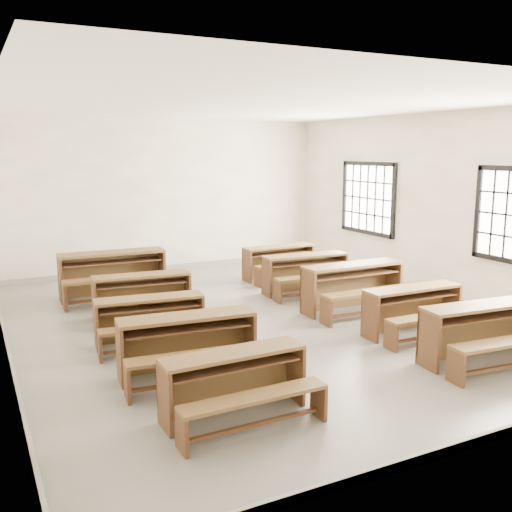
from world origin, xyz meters
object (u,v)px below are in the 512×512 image
desk_set_6 (414,307)px  desk_set_5 (483,329)px  desk_set_7 (354,284)px  desk_set_2 (150,317)px  desk_set_4 (113,271)px  desk_set_3 (143,293)px  desk_set_1 (189,341)px  desk_set_8 (306,271)px  desk_set_9 (280,260)px  desk_set_0 (236,380)px

desk_set_6 → desk_set_5: bearing=-88.7°
desk_set_5 → desk_set_7: bearing=96.5°
desk_set_2 → desk_set_4: desk_set_4 is taller
desk_set_3 → desk_set_4: bearing=100.8°
desk_set_1 → desk_set_6: bearing=5.7°
desk_set_3 → desk_set_7: size_ratio=0.91×
desk_set_2 → desk_set_8: bearing=30.4°
desk_set_6 → desk_set_4: bearing=131.4°
desk_set_3 → desk_set_7: 3.35m
desk_set_4 → desk_set_9: 3.33m
desk_set_7 → desk_set_1: bearing=-157.3°
desk_set_4 → desk_set_8: 3.43m
desk_set_4 → desk_set_6: desk_set_4 is taller
desk_set_0 → desk_set_7: bearing=36.6°
desk_set_2 → desk_set_6: 3.66m
desk_set_0 → desk_set_2: 2.42m
desk_set_2 → desk_set_4: size_ratio=0.81×
desk_set_0 → desk_set_6: size_ratio=0.97×
desk_set_6 → desk_set_8: desk_set_8 is taller
desk_set_1 → desk_set_7: bearing=27.7°
desk_set_5 → desk_set_6: 1.21m
desk_set_0 → desk_set_1: size_ratio=0.88×
desk_set_1 → desk_set_3: desk_set_1 is taller
desk_set_2 → desk_set_4: bearing=94.1°
desk_set_1 → desk_set_9: (3.39, 3.92, -0.02)m
desk_set_0 → desk_set_1: 1.18m
desk_set_5 → desk_set_4: bearing=128.2°
desk_set_1 → desk_set_5: bearing=-14.1°
desk_set_2 → desk_set_7: 3.39m
desk_set_8 → desk_set_7: bearing=-82.9°
desk_set_3 → desk_set_1: bearing=-88.6°
desk_set_1 → desk_set_8: 4.21m
desk_set_2 → desk_set_5: 4.22m
desk_set_2 → desk_set_7: bearing=8.5°
desk_set_3 → desk_set_5: desk_set_5 is taller
desk_set_4 → desk_set_8: size_ratio=1.14×
desk_set_7 → desk_set_8: (-0.06, 1.35, -0.04)m
desk_set_7 → desk_set_9: desk_set_7 is taller
desk_set_9 → desk_set_5: bearing=-92.2°
desk_set_2 → desk_set_7: (3.39, 0.09, 0.07)m
desk_set_6 → desk_set_9: size_ratio=1.00×
desk_set_0 → desk_set_3: size_ratio=0.93×
desk_set_4 → desk_set_5: 6.11m
desk_set_5 → desk_set_6: desk_set_5 is taller
desk_set_4 → desk_set_8: desk_set_4 is taller
desk_set_4 → desk_set_5: desk_set_4 is taller
desk_set_1 → desk_set_0: bearing=-82.0°
desk_set_6 → desk_set_7: desk_set_7 is taller
desk_set_0 → desk_set_8: desk_set_8 is taller
desk_set_9 → desk_set_3: bearing=-158.6°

